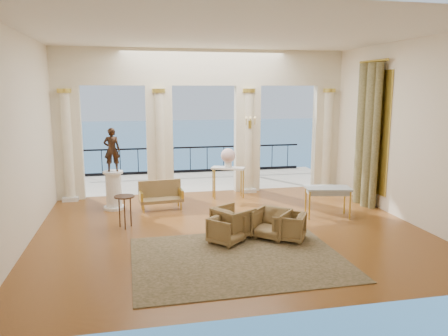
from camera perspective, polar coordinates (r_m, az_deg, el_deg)
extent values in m
plane|color=#532C0D|center=(10.50, 0.88, -8.04)|extent=(9.00, 9.00, 0.00)
plane|color=white|center=(6.22, 9.02, 0.37)|extent=(9.00, 0.00, 9.00)
plane|color=white|center=(10.05, -25.04, 3.31)|extent=(0.00, 8.00, 8.00)
plane|color=white|center=(11.85, 22.74, 4.40)|extent=(0.00, 8.00, 8.00)
plane|color=white|center=(10.03, 0.95, 17.15)|extent=(9.00, 9.00, 0.00)
cube|color=#F5ECC9|center=(13.76, -2.67, 13.00)|extent=(9.00, 0.30, 1.10)
cube|color=#F5ECC9|center=(13.80, -19.67, 3.04)|extent=(0.80, 0.30, 3.40)
cylinder|color=#F5ECC9|center=(13.64, -19.74, 2.53)|extent=(0.28, 0.28, 3.20)
cylinder|color=gold|center=(13.53, -20.18, 9.46)|extent=(0.40, 0.40, 0.12)
cube|color=silver|center=(13.91, -19.36, -3.76)|extent=(0.45, 0.45, 0.12)
cube|color=#F5ECC9|center=(13.69, -8.40, 3.48)|extent=(0.80, 0.30, 3.40)
cylinder|color=#F5ECC9|center=(13.52, -8.34, 2.97)|extent=(0.28, 0.28, 3.20)
cylinder|color=gold|center=(13.41, -8.53, 9.97)|extent=(0.40, 0.40, 0.12)
cube|color=silver|center=(13.80, -8.17, -3.38)|extent=(0.45, 0.45, 0.12)
cube|color=#F5ECC9|center=(14.13, 3.03, 3.79)|extent=(0.80, 0.30, 3.40)
cylinder|color=#F5ECC9|center=(13.97, 3.22, 3.29)|extent=(0.28, 0.28, 3.20)
cylinder|color=gold|center=(13.86, 3.29, 10.08)|extent=(0.40, 0.40, 0.12)
cube|color=silver|center=(14.24, 3.16, -2.87)|extent=(0.45, 0.45, 0.12)
cube|color=#F5ECC9|center=(15.04, 13.05, 3.93)|extent=(0.80, 0.30, 3.40)
cylinder|color=#F5ECC9|center=(14.89, 13.33, 3.47)|extent=(0.28, 0.28, 3.20)
cylinder|color=gold|center=(14.79, 13.60, 9.83)|extent=(0.40, 0.40, 0.12)
cube|color=silver|center=(15.15, 13.08, -2.32)|extent=(0.45, 0.45, 0.12)
cube|color=#AA9F8F|center=(16.03, -3.66, -1.77)|extent=(10.00, 3.60, 0.10)
cube|color=black|center=(17.41, -4.44, 2.69)|extent=(9.00, 0.06, 0.06)
cube|color=black|center=(17.57, -4.40, -0.38)|extent=(9.00, 0.06, 0.10)
cylinder|color=black|center=(17.49, -4.42, 1.07)|extent=(0.03, 0.03, 1.00)
cylinder|color=black|center=(17.46, -17.89, 0.58)|extent=(0.03, 0.03, 1.00)
cylinder|color=black|center=(18.45, 8.31, 1.48)|extent=(0.03, 0.03, 1.00)
cylinder|color=#4C3823|center=(16.89, 2.64, 6.23)|extent=(0.20, 0.20, 4.20)
plane|color=#1D5A82|center=(70.37, -9.88, 2.60)|extent=(160.00, 160.00, 0.00)
cylinder|color=brown|center=(12.64, 19.24, 3.82)|extent=(0.26, 0.26, 4.00)
cylinder|color=brown|center=(13.01, 18.07, 4.05)|extent=(0.32, 0.32, 4.00)
cylinder|color=brown|center=(13.42, 17.27, 4.27)|extent=(0.26, 0.26, 4.00)
cylinder|color=gold|center=(13.01, 18.94, 13.06)|extent=(0.08, 1.40, 0.08)
cube|color=gold|center=(13.10, 18.90, 4.49)|extent=(0.04, 1.60, 3.40)
cube|color=gold|center=(13.77, 3.39, 5.70)|extent=(0.10, 0.04, 0.25)
cylinder|color=gold|center=(13.65, 2.92, 6.09)|extent=(0.02, 0.02, 0.22)
cylinder|color=gold|center=(13.69, 3.49, 6.09)|extent=(0.02, 0.02, 0.22)
cylinder|color=gold|center=(13.73, 4.05, 6.10)|extent=(0.02, 0.02, 0.22)
cube|color=#2F321A|center=(8.80, 1.84, -11.71)|extent=(4.16, 3.26, 0.02)
imported|color=#45371B|center=(9.51, 0.32, -7.95)|extent=(0.87, 0.87, 0.66)
imported|color=#45371B|center=(9.89, 6.29, -7.05)|extent=(0.98, 0.97, 0.73)
imported|color=#45371B|center=(9.81, 8.52, -7.43)|extent=(0.86, 0.88, 0.68)
imported|color=#45371B|center=(9.86, 1.23, -6.89)|extent=(1.00, 1.01, 0.78)
cube|color=#45371B|center=(12.24, -8.19, -4.18)|extent=(1.23, 0.60, 0.09)
cube|color=#45371B|center=(12.39, -8.40, -2.66)|extent=(1.19, 0.19, 0.49)
cube|color=gold|center=(12.13, -10.81, -3.62)|extent=(0.12, 0.49, 0.23)
cube|color=gold|center=(12.30, -5.65, -3.29)|extent=(0.12, 0.49, 0.23)
cylinder|color=gold|center=(12.03, -10.44, -5.27)|extent=(0.04, 0.04, 0.22)
cylinder|color=gold|center=(12.18, -5.64, -4.94)|extent=(0.04, 0.04, 0.22)
cylinder|color=gold|center=(12.40, -10.66, -4.80)|extent=(0.04, 0.04, 0.22)
cylinder|color=gold|center=(12.55, -6.01, -4.49)|extent=(0.04, 0.04, 0.22)
cube|color=#9AAEC1|center=(11.66, 13.43, -2.59)|extent=(1.25, 0.84, 0.05)
cylinder|color=gold|center=(11.40, 11.10, -4.83)|extent=(0.05, 0.05, 0.73)
cylinder|color=gold|center=(11.64, 16.15, -4.73)|extent=(0.05, 0.05, 0.73)
cylinder|color=gold|center=(11.89, 10.62, -4.17)|extent=(0.05, 0.05, 0.73)
cylinder|color=gold|center=(12.13, 15.47, -4.09)|extent=(0.05, 0.05, 0.73)
cylinder|color=silver|center=(12.60, -14.11, -5.03)|extent=(0.59, 0.59, 0.08)
cylinder|color=silver|center=(12.48, -14.21, -2.82)|extent=(0.43, 0.43, 0.94)
cylinder|color=silver|center=(12.38, -14.31, -0.53)|extent=(0.55, 0.55, 0.06)
imported|color=black|center=(12.28, -14.44, 2.34)|extent=(0.44, 0.29, 1.20)
cube|color=silver|center=(13.29, 0.54, -0.02)|extent=(1.07, 0.77, 0.06)
cylinder|color=gold|center=(13.35, -1.45, -2.05)|extent=(0.05, 0.05, 0.89)
cylinder|color=gold|center=(13.16, 2.30, -2.23)|extent=(0.05, 0.05, 0.89)
cylinder|color=gold|center=(13.61, -1.16, -1.80)|extent=(0.05, 0.05, 0.89)
cylinder|color=gold|center=(13.43, 2.52, -1.98)|extent=(0.05, 0.05, 0.89)
cylinder|color=silver|center=(13.26, 0.54, 0.68)|extent=(0.22, 0.22, 0.27)
sphere|color=#C28892|center=(13.22, 0.55, 1.64)|extent=(0.44, 0.44, 0.44)
cylinder|color=black|center=(10.71, -12.89, -3.66)|extent=(0.48, 0.48, 0.03)
cylinder|color=black|center=(10.88, -12.09, -5.55)|extent=(0.03, 0.03, 0.75)
cylinder|color=black|center=(10.89, -13.49, -5.59)|extent=(0.03, 0.03, 0.75)
cylinder|color=black|center=(10.66, -12.84, -5.90)|extent=(0.03, 0.03, 0.75)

